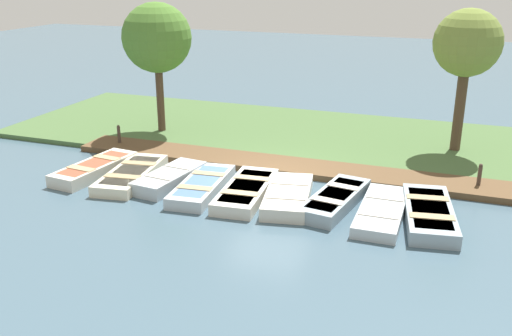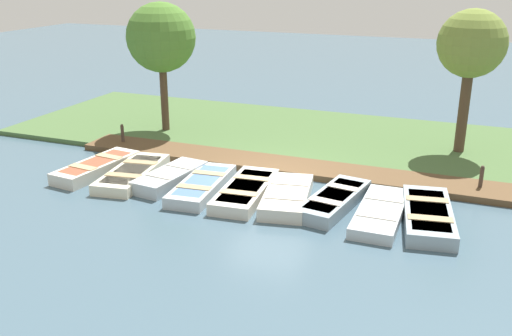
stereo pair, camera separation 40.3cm
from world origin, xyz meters
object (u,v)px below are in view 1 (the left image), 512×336
rowboat_0 (95,168)px  mooring_post_near (119,136)px  rowboat_4 (246,191)px  rowboat_5 (288,196)px  rowboat_3 (202,186)px  rowboat_7 (382,211)px  rowboat_1 (131,174)px  rowboat_6 (335,199)px  rowboat_8 (429,213)px  mooring_post_far (479,177)px  park_tree_far_left (157,39)px  park_tree_left (467,45)px  rowboat_2 (170,178)px

rowboat_0 → mooring_post_near: bearing=-156.4°
rowboat_4 → rowboat_5: 1.28m
rowboat_3 → rowboat_7: (-0.03, 5.35, -0.02)m
rowboat_1 → rowboat_5: rowboat_5 is taller
rowboat_4 → rowboat_6: bearing=89.9°
rowboat_8 → rowboat_6: bearing=-101.1°
rowboat_4 → rowboat_7: rowboat_4 is taller
rowboat_1 → mooring_post_far: 10.70m
rowboat_0 → mooring_post_near: 2.90m
rowboat_0 → mooring_post_near: mooring_post_near is taller
rowboat_0 → rowboat_7: bearing=95.9°
rowboat_7 → rowboat_0: bearing=-91.1°
rowboat_5 → rowboat_7: size_ratio=0.95×
rowboat_0 → park_tree_far_left: bearing=-170.6°
rowboat_1 → mooring_post_far: size_ratio=3.95×
rowboat_1 → mooring_post_near: bearing=-149.3°
mooring_post_near → mooring_post_far: bearing=90.0°
park_tree_far_left → park_tree_left: 11.23m
rowboat_0 → rowboat_5: rowboat_0 is taller
rowboat_8 → park_tree_left: (-6.20, 0.43, 3.68)m
rowboat_5 → rowboat_8: (-0.13, 3.89, 0.00)m
rowboat_8 → park_tree_left: bearing=166.8°
rowboat_4 → park_tree_far_left: park_tree_far_left is taller
rowboat_4 → rowboat_5: size_ratio=1.09×
rowboat_4 → rowboat_8: (-0.13, 5.17, 0.02)m
rowboat_6 → rowboat_7: 1.37m
rowboat_2 → rowboat_3: (0.19, 1.19, -0.03)m
rowboat_7 → rowboat_8: 1.23m
park_tree_far_left → rowboat_6: bearing=59.9°
rowboat_8 → rowboat_4: bearing=-97.8°
rowboat_0 → park_tree_left: size_ratio=0.64×
rowboat_1 → rowboat_6: rowboat_6 is taller
rowboat_2 → rowboat_8: size_ratio=0.81×
rowboat_1 → park_tree_far_left: size_ratio=0.67×
rowboat_3 → rowboat_7: bearing=85.0°
rowboat_4 → park_tree_left: park_tree_left is taller
mooring_post_near → rowboat_0: bearing=17.1°
rowboat_5 → mooring_post_far: 5.85m
rowboat_6 → park_tree_left: 7.74m
rowboat_2 → rowboat_8: bearing=97.3°
rowboat_0 → rowboat_7: (0.11, 9.26, -0.04)m
rowboat_0 → rowboat_8: 10.47m
mooring_post_near → mooring_post_far: 12.56m
rowboat_8 → mooring_post_far: size_ratio=4.00×
rowboat_6 → rowboat_3: bearing=-76.6°
rowboat_5 → park_tree_far_left: 9.16m
rowboat_4 → rowboat_5: rowboat_5 is taller
rowboat_6 → mooring_post_far: bearing=133.5°
rowboat_7 → mooring_post_far: mooring_post_far is taller
rowboat_0 → rowboat_6: size_ratio=1.00×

